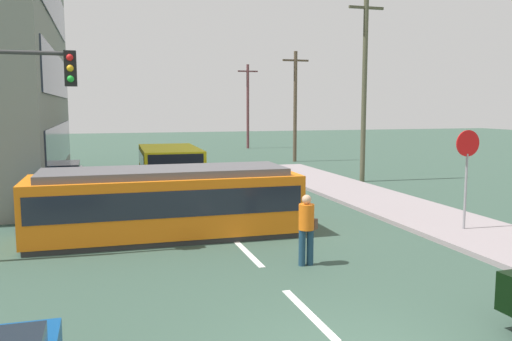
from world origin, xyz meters
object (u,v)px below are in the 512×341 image
utility_pole_far (295,104)px  city_bus (170,165)px  traffic_light_mast (11,111)px  pedestrian_crossing (307,226)px  utility_pole_mid (364,86)px  streetcar_tram (166,201)px  utility_pole_distant (248,105)px  stop_sign (467,159)px  parked_sedan_far (60,175)px  parked_sedan_mid (60,197)px

utility_pole_far → city_bus: bearing=-135.6°
traffic_light_mast → utility_pole_far: (14.53, 19.62, 0.26)m
pedestrian_crossing → utility_pole_mid: (7.83, 12.10, 3.73)m
streetcar_tram → city_bus: (1.25, 8.94, 0.05)m
utility_pole_distant → utility_pole_far: bearing=-90.1°
utility_pole_distant → utility_pole_mid: bearing=-90.6°
streetcar_tram → stop_sign: 8.73m
traffic_light_mast → utility_pole_distant: bearing=65.2°
pedestrian_crossing → traffic_light_mast: traffic_light_mast is taller
parked_sedan_far → utility_pole_mid: bearing=-7.1°
utility_pole_distant → streetcar_tram: bearing=-109.8°
parked_sedan_far → stop_sign: 17.19m
streetcar_tram → parked_sedan_mid: (-3.10, 3.96, -0.39)m
utility_pole_mid → utility_pole_distant: utility_pole_mid is taller
streetcar_tram → pedestrian_crossing: bearing=-52.9°
stop_sign → parked_sedan_mid: bearing=152.1°
traffic_light_mast → utility_pole_mid: 17.33m
pedestrian_crossing → parked_sedan_far: 15.25m
utility_pole_distant → pedestrian_crossing: bearing=-103.4°
pedestrian_crossing → utility_pole_mid: 14.89m
utility_pole_far → stop_sign: bearing=-96.8°
city_bus → parked_sedan_mid: 6.62m
streetcar_tram → utility_pole_distant: 32.19m
streetcar_tram → pedestrian_crossing: size_ratio=4.51×
city_bus → stop_sign: 13.21m
stop_sign → utility_pole_mid: utility_pole_mid is taller
parked_sedan_far → utility_pole_far: 16.84m
utility_pole_distant → stop_sign: bearing=-94.4°
city_bus → pedestrian_crossing: bearing=-83.0°
stop_sign → traffic_light_mast: (-12.09, 0.82, 1.38)m
streetcar_tram → city_bus: bearing=82.0°
streetcar_tram → utility_pole_distant: (10.85, 30.18, 2.85)m
parked_sedan_far → city_bus: bearing=-14.2°
utility_pole_far → pedestrian_crossing: bearing=-110.0°
streetcar_tram → utility_pole_mid: size_ratio=0.84×
stop_sign → utility_pole_distant: bearing=85.6°
pedestrian_crossing → utility_pole_mid: bearing=57.1°
stop_sign → utility_pole_far: utility_pole_far is taller
city_bus → parked_sedan_far: bearing=165.8°
streetcar_tram → utility_pole_far: (10.83, 18.32, 2.83)m
utility_pole_distant → parked_sedan_far: bearing=-125.7°
city_bus → pedestrian_crossing: city_bus is taller
pedestrian_crossing → parked_sedan_mid: (-5.90, 7.67, -0.32)m
streetcar_tram → traffic_light_mast: traffic_light_mast is taller
streetcar_tram → parked_sedan_far: 10.76m
stop_sign → utility_pole_distant: (2.46, 32.30, 1.67)m
streetcar_tram → stop_sign: size_ratio=2.62×
parked_sedan_mid → traffic_light_mast: size_ratio=0.87×
utility_pole_mid → parked_sedan_far: bearing=172.9°
parked_sedan_far → streetcar_tram: bearing=-70.7°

